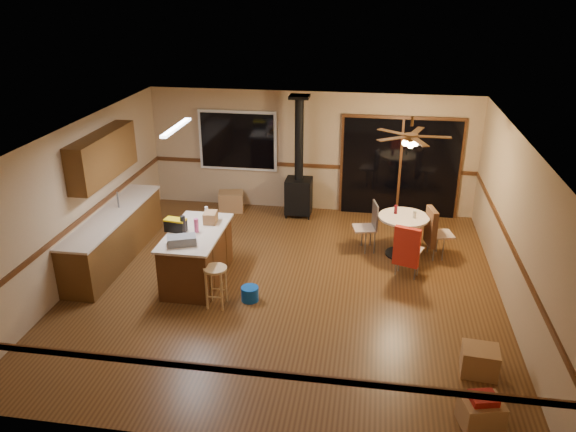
% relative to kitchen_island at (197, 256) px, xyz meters
% --- Properties ---
extents(floor, '(7.00, 7.00, 0.00)m').
position_rel_kitchen_island_xyz_m(floor, '(1.50, 0.00, -0.45)').
color(floor, '#573518').
rests_on(floor, ground).
extents(ceiling, '(7.00, 7.00, 0.00)m').
position_rel_kitchen_island_xyz_m(ceiling, '(1.50, 0.00, 2.15)').
color(ceiling, silver).
rests_on(ceiling, ground).
extents(wall_back, '(7.00, 0.00, 7.00)m').
position_rel_kitchen_island_xyz_m(wall_back, '(1.50, 3.50, 0.85)').
color(wall_back, tan).
rests_on(wall_back, ground).
extents(wall_front, '(7.00, 0.00, 7.00)m').
position_rel_kitchen_island_xyz_m(wall_front, '(1.50, -3.50, 0.85)').
color(wall_front, tan).
rests_on(wall_front, ground).
extents(wall_left, '(0.00, 7.00, 7.00)m').
position_rel_kitchen_island_xyz_m(wall_left, '(-2.00, 0.00, 0.85)').
color(wall_left, tan).
rests_on(wall_left, ground).
extents(wall_right, '(0.00, 7.00, 7.00)m').
position_rel_kitchen_island_xyz_m(wall_right, '(5.00, 0.00, 0.85)').
color(wall_right, tan).
rests_on(wall_right, ground).
extents(chair_rail, '(7.00, 7.00, 0.08)m').
position_rel_kitchen_island_xyz_m(chair_rail, '(1.50, 0.00, 0.55)').
color(chair_rail, '#4B2812').
rests_on(chair_rail, ground).
extents(window, '(1.72, 0.10, 1.32)m').
position_rel_kitchen_island_xyz_m(window, '(-0.10, 3.45, 1.05)').
color(window, black).
rests_on(window, ground).
extents(sliding_door, '(2.52, 0.10, 2.10)m').
position_rel_kitchen_island_xyz_m(sliding_door, '(3.40, 3.45, 0.60)').
color(sliding_door, black).
rests_on(sliding_door, ground).
extents(lower_cabinets, '(0.60, 3.00, 0.86)m').
position_rel_kitchen_island_xyz_m(lower_cabinets, '(-1.70, 0.50, -0.02)').
color(lower_cabinets, '#593616').
rests_on(lower_cabinets, ground).
extents(countertop, '(0.64, 3.04, 0.04)m').
position_rel_kitchen_island_xyz_m(countertop, '(-1.70, 0.50, 0.43)').
color(countertop, beige).
rests_on(countertop, lower_cabinets).
extents(upper_cabinets, '(0.35, 2.00, 0.80)m').
position_rel_kitchen_island_xyz_m(upper_cabinets, '(-1.83, 0.70, 1.45)').
color(upper_cabinets, '#593616').
rests_on(upper_cabinets, ground).
extents(kitchen_island, '(0.88, 1.68, 0.90)m').
position_rel_kitchen_island_xyz_m(kitchen_island, '(0.00, 0.00, 0.00)').
color(kitchen_island, '#4C2913').
rests_on(kitchen_island, ground).
extents(wood_stove, '(0.55, 0.50, 2.52)m').
position_rel_kitchen_island_xyz_m(wood_stove, '(1.30, 3.05, 0.28)').
color(wood_stove, black).
rests_on(wood_stove, ground).
extents(ceiling_fan, '(0.24, 0.24, 0.55)m').
position_rel_kitchen_island_xyz_m(ceiling_fan, '(3.44, 1.48, 1.76)').
color(ceiling_fan, brown).
rests_on(ceiling_fan, ceiling).
extents(fluorescent_strip, '(0.10, 1.20, 0.04)m').
position_rel_kitchen_island_xyz_m(fluorescent_strip, '(-0.30, 0.30, 2.11)').
color(fluorescent_strip, white).
rests_on(fluorescent_strip, ceiling).
extents(toolbox_grey, '(0.50, 0.39, 0.14)m').
position_rel_kitchen_island_xyz_m(toolbox_grey, '(-0.06, -0.50, 0.52)').
color(toolbox_grey, slate).
rests_on(toolbox_grey, kitchen_island).
extents(toolbox_black, '(0.36, 0.23, 0.19)m').
position_rel_kitchen_island_xyz_m(toolbox_black, '(-0.32, -0.03, 0.54)').
color(toolbox_black, black).
rests_on(toolbox_black, kitchen_island).
extents(toolbox_yellow_lid, '(0.37, 0.23, 0.03)m').
position_rel_kitchen_island_xyz_m(toolbox_yellow_lid, '(-0.32, -0.03, 0.65)').
color(toolbox_yellow_lid, gold).
rests_on(toolbox_yellow_lid, toolbox_black).
extents(box_on_island, '(0.23, 0.30, 0.19)m').
position_rel_kitchen_island_xyz_m(box_on_island, '(0.15, 0.40, 0.54)').
color(box_on_island, '#9B6F45').
rests_on(box_on_island, kitchen_island).
extents(bottle_dark, '(0.10, 0.10, 0.30)m').
position_rel_kitchen_island_xyz_m(bottle_dark, '(-0.17, -0.08, 0.59)').
color(bottle_dark, black).
rests_on(bottle_dark, kitchen_island).
extents(bottle_pink, '(0.10, 0.10, 0.24)m').
position_rel_kitchen_island_xyz_m(bottle_pink, '(0.03, -0.01, 0.56)').
color(bottle_pink, '#D84C8C').
rests_on(bottle_pink, kitchen_island).
extents(bottle_white, '(0.06, 0.06, 0.18)m').
position_rel_kitchen_island_xyz_m(bottle_white, '(-0.00, 0.66, 0.53)').
color(bottle_white, white).
rests_on(bottle_white, kitchen_island).
extents(bar_stool, '(0.46, 0.46, 0.67)m').
position_rel_kitchen_island_xyz_m(bar_stool, '(0.53, -0.76, -0.12)').
color(bar_stool, tan).
rests_on(bar_stool, floor).
extents(blue_bucket, '(0.32, 0.32, 0.23)m').
position_rel_kitchen_island_xyz_m(blue_bucket, '(1.01, -0.52, -0.34)').
color(blue_bucket, '#0C49AF').
rests_on(blue_bucket, floor).
extents(dining_table, '(0.92, 0.92, 0.78)m').
position_rel_kitchen_island_xyz_m(dining_table, '(3.44, 1.48, 0.08)').
color(dining_table, black).
rests_on(dining_table, ground).
extents(glass_red, '(0.06, 0.06, 0.16)m').
position_rel_kitchen_island_xyz_m(glass_red, '(3.29, 1.58, 0.41)').
color(glass_red, '#590C14').
rests_on(glass_red, dining_table).
extents(glass_cream, '(0.07, 0.07, 0.14)m').
position_rel_kitchen_island_xyz_m(glass_cream, '(3.62, 1.43, 0.40)').
color(glass_cream, beige).
rests_on(glass_cream, dining_table).
extents(chair_left, '(0.48, 0.48, 0.51)m').
position_rel_kitchen_island_xyz_m(chair_left, '(2.84, 1.60, 0.14)').
color(chair_left, tan).
rests_on(chair_left, ground).
extents(chair_near, '(0.55, 0.57, 0.70)m').
position_rel_kitchen_island_xyz_m(chair_near, '(3.48, 0.60, 0.14)').
color(chair_near, tan).
rests_on(chair_near, ground).
extents(chair_right, '(0.54, 0.51, 0.70)m').
position_rel_kitchen_island_xyz_m(chair_right, '(3.96, 1.48, 0.14)').
color(chair_right, tan).
rests_on(chair_right, ground).
extents(box_under_window, '(0.61, 0.53, 0.42)m').
position_rel_kitchen_island_xyz_m(box_under_window, '(-0.21, 3.10, -0.24)').
color(box_under_window, '#9B6F45').
rests_on(box_under_window, floor).
extents(box_corner_a, '(0.53, 0.48, 0.35)m').
position_rel_kitchen_island_xyz_m(box_corner_a, '(4.21, -2.77, -0.28)').
color(box_corner_a, '#9B6F45').
rests_on(box_corner_a, floor).
extents(box_corner_b, '(0.49, 0.43, 0.37)m').
position_rel_kitchen_island_xyz_m(box_corner_b, '(4.34, -1.81, -0.27)').
color(box_corner_b, '#9B6F45').
rests_on(box_corner_b, floor).
extents(box_small_red, '(0.34, 0.31, 0.08)m').
position_rel_kitchen_island_xyz_m(box_small_red, '(4.21, -2.77, -0.07)').
color(box_small_red, maroon).
rests_on(box_small_red, box_corner_a).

